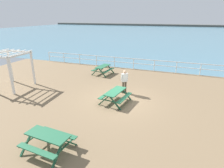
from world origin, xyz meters
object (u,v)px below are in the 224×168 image
(picnic_table_near_right, at_px, (103,68))
(lattice_pergola, at_px, (9,62))
(visitor, at_px, (124,80))
(picnic_table_mid_centre, at_px, (48,138))
(picnic_table_near_left, at_px, (115,94))

(picnic_table_near_right, relative_size, lattice_pergola, 0.73)
(lattice_pergola, bearing_deg, visitor, 9.62)
(picnic_table_mid_centre, relative_size, lattice_pergola, 0.71)
(picnic_table_mid_centre, bearing_deg, visitor, 85.40)
(picnic_table_near_left, distance_m, lattice_pergola, 8.36)
(picnic_table_near_left, height_order, visitor, visitor)
(picnic_table_near_left, relative_size, picnic_table_mid_centre, 1.04)
(picnic_table_mid_centre, height_order, lattice_pergola, lattice_pergola)
(lattice_pergola, bearing_deg, picnic_table_mid_centre, -37.88)
(visitor, bearing_deg, lattice_pergola, -118.31)
(picnic_table_near_right, distance_m, picnic_table_mid_centre, 10.76)
(picnic_table_near_right, height_order, visitor, visitor)
(picnic_table_near_left, xyz_separation_m, lattice_pergola, (-8.24, -0.16, 1.41))
(picnic_table_near_left, height_order, picnic_table_mid_centre, same)
(visitor, height_order, lattice_pergola, lattice_pergola)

